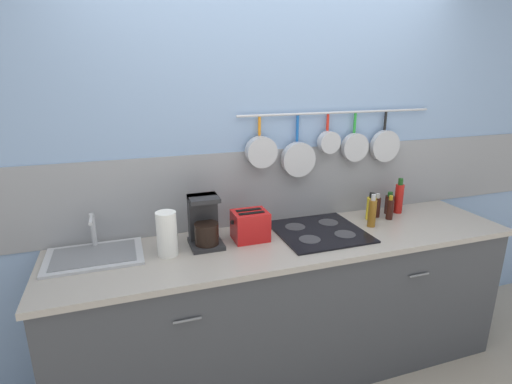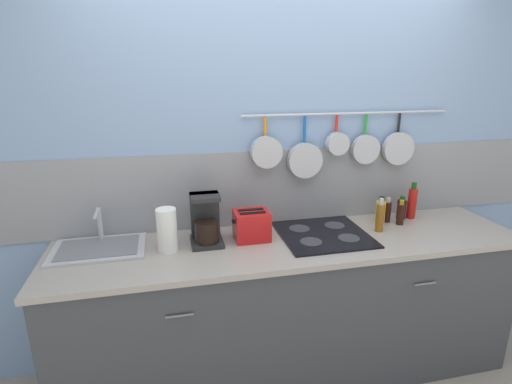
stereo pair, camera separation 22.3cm
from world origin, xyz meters
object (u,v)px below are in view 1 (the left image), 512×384
object	(u,v)px
bottle_cooking_wine	(399,198)
bottle_hot_sauce	(372,212)
bottle_olive_oil	(389,204)
bottle_vinegar	(371,208)
bottle_sesame_oil	(377,207)
paper_towel_roll	(167,234)
coffee_maker	(205,224)
bottle_dish_soap	(390,209)
toaster	(250,225)

from	to	relation	value
bottle_cooking_wine	bottle_hot_sauce	bearing A→B (deg)	-153.65
bottle_olive_oil	bottle_cooking_wine	bearing A→B (deg)	-3.57
bottle_hot_sauce	bottle_vinegar	bearing A→B (deg)	58.56
bottle_hot_sauce	bottle_cooking_wine	size ratio (longest dim) A/B	0.86
bottle_vinegar	bottle_sesame_oil	bearing A→B (deg)	21.27
paper_towel_roll	bottle_olive_oil	xyz separation A→B (m)	(1.57, 0.16, -0.05)
coffee_maker	bottle_dish_soap	size ratio (longest dim) A/B	1.75
coffee_maker	toaster	bearing A→B (deg)	-4.62
toaster	bottle_hot_sauce	bearing A→B (deg)	-4.16
coffee_maker	bottle_dish_soap	distance (m)	1.28
bottle_sesame_oil	bottle_cooking_wine	world-z (taller)	bottle_cooking_wine
coffee_maker	bottle_hot_sauce	xyz separation A→B (m)	(1.08, -0.08, -0.03)
bottle_vinegar	bottle_sesame_oil	world-z (taller)	bottle_vinegar
paper_towel_roll	bottle_olive_oil	distance (m)	1.58
paper_towel_roll	bottle_olive_oil	bearing A→B (deg)	5.95
bottle_vinegar	bottle_olive_oil	distance (m)	0.20
paper_towel_roll	bottle_vinegar	distance (m)	1.38
bottle_dish_soap	bottle_cooking_wine	size ratio (longest dim) A/B	0.67
toaster	bottle_dish_soap	world-z (taller)	toaster
bottle_sesame_oil	bottle_cooking_wine	bearing A→B (deg)	7.74
coffee_maker	bottle_hot_sauce	world-z (taller)	coffee_maker
toaster	bottle_sesame_oil	world-z (taller)	toaster
paper_towel_roll	bottle_hot_sauce	bearing A→B (deg)	-0.29
bottle_hot_sauce	bottle_dish_soap	distance (m)	0.21
paper_towel_roll	toaster	size ratio (longest dim) A/B	1.12
paper_towel_roll	bottle_hot_sauce	distance (m)	1.31
coffee_maker	bottle_hot_sauce	bearing A→B (deg)	-4.27
bottle_hot_sauce	toaster	bearing A→B (deg)	175.84
bottle_dish_soap	bottle_sesame_oil	bearing A→B (deg)	132.69
toaster	bottle_cooking_wine	xyz separation A→B (m)	(1.15, 0.11, 0.02)
bottle_dish_soap	bottle_vinegar	bearing A→B (deg)	163.17
bottle_dish_soap	bottle_olive_oil	xyz separation A→B (m)	(0.07, 0.10, -0.00)
toaster	bottle_sesame_oil	size ratio (longest dim) A/B	1.32
paper_towel_roll	bottle_hot_sauce	xyz separation A→B (m)	(1.31, -0.01, -0.03)
bottle_sesame_oil	paper_towel_roll	bearing A→B (deg)	-174.78
bottle_cooking_wine	bottle_olive_oil	bearing A→B (deg)	176.43
bottle_vinegar	bottle_sesame_oil	xyz separation A→B (m)	(0.07, 0.03, -0.01)
toaster	bottle_dish_soap	bearing A→B (deg)	0.88
bottle_hot_sauce	bottle_sesame_oil	xyz separation A→B (m)	(0.14, 0.14, -0.02)
toaster	bottle_dish_soap	xyz separation A→B (m)	(1.01, 0.02, -0.01)
bottle_vinegar	bottle_hot_sauce	bearing A→B (deg)	-121.44
bottle_sesame_oil	bottle_dish_soap	xyz separation A→B (m)	(0.06, -0.06, -0.00)
bottle_sesame_oil	bottle_cooking_wine	distance (m)	0.20
bottle_dish_soap	bottle_olive_oil	distance (m)	0.12
bottle_hot_sauce	bottle_sesame_oil	distance (m)	0.19
bottle_vinegar	bottle_cooking_wine	world-z (taller)	bottle_cooking_wine
coffee_maker	bottle_vinegar	world-z (taller)	coffee_maker
paper_towel_roll	bottle_olive_oil	size ratio (longest dim) A/B	1.57
bottle_vinegar	bottle_sesame_oil	distance (m)	0.07
bottle_sesame_oil	bottle_olive_oil	distance (m)	0.13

